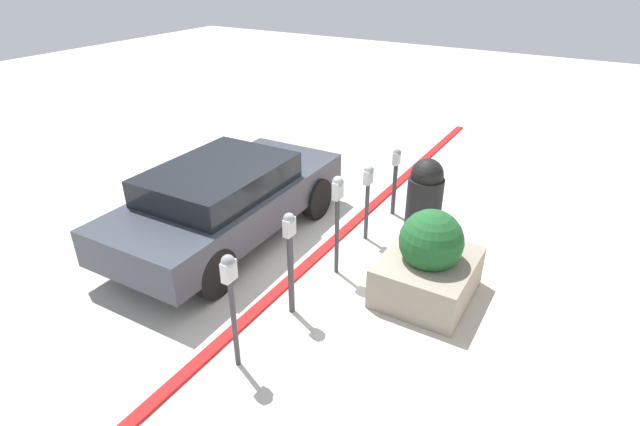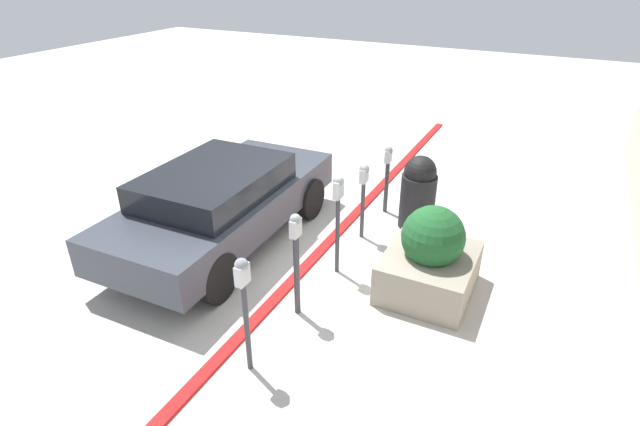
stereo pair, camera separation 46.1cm
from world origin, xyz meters
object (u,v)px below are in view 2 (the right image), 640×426
at_px(parking_meter_nearest, 244,294).
at_px(trash_bin, 418,192).
at_px(parking_meter_farthest, 387,170).
at_px(parking_meter_second, 296,252).
at_px(parking_meter_middle, 338,205).
at_px(parking_meter_fourth, 364,186).
at_px(planter_box, 430,259).
at_px(parked_car_front, 222,201).

relative_size(parking_meter_nearest, trash_bin, 1.15).
height_order(parking_meter_farthest, trash_bin, trash_bin).
bearing_deg(parking_meter_second, parking_meter_middle, -3.06).
distance_m(parking_meter_second, parking_meter_fourth, 2.21).
xyz_separation_m(parking_meter_second, trash_bin, (2.98, -0.69, -0.29)).
bearing_deg(parking_meter_middle, trash_bin, -18.51).
xyz_separation_m(parking_meter_middle, parking_meter_farthest, (2.16, 0.03, -0.29)).
distance_m(planter_box, trash_bin, 1.88).
relative_size(parked_car_front, trash_bin, 3.39).
relative_size(parking_meter_second, trash_bin, 1.14).
relative_size(parking_meter_fourth, planter_box, 0.95).
xyz_separation_m(parking_meter_second, parked_car_front, (1.06, 1.95, -0.20)).
relative_size(planter_box, parked_car_front, 0.31).
relative_size(parking_meter_second, parking_meter_fourth, 1.12).
distance_m(parking_meter_fourth, parking_meter_farthest, 1.06).
height_order(parking_meter_fourth, planter_box, parking_meter_fourth).
xyz_separation_m(parking_meter_fourth, trash_bin, (0.77, -0.69, -0.29)).
bearing_deg(parking_meter_fourth, trash_bin, -41.90).
bearing_deg(parking_meter_second, parked_car_front, 61.46).
distance_m(parking_meter_nearest, parked_car_front, 2.94).
relative_size(parking_meter_middle, parked_car_front, 0.36).
height_order(parking_meter_middle, parked_car_front, parking_meter_middle).
height_order(parking_meter_second, parking_meter_farthest, parking_meter_second).
distance_m(parking_meter_nearest, parking_meter_fourth, 3.34).
xyz_separation_m(parking_meter_second, parking_meter_farthest, (3.26, -0.03, -0.11)).
bearing_deg(parking_meter_second, trash_bin, -13.00).
relative_size(parking_meter_nearest, parked_car_front, 0.34).
bearing_deg(parking_meter_middle, parking_meter_fourth, 3.21).
distance_m(parking_meter_middle, parked_car_front, 2.05).
height_order(parking_meter_farthest, parked_car_front, parked_car_front).
bearing_deg(trash_bin, parking_meter_fourth, 138.10).
height_order(planter_box, parked_car_front, parked_car_front).
bearing_deg(parking_meter_farthest, parking_meter_nearest, 179.60).
distance_m(parking_meter_second, trash_bin, 3.08).
distance_m(parking_meter_fourth, planter_box, 1.75).
xyz_separation_m(parking_meter_middle, planter_box, (0.15, -1.34, -0.59)).
bearing_deg(parked_car_front, parking_meter_middle, -90.04).
distance_m(parking_meter_second, planter_box, 1.92).
bearing_deg(parking_meter_farthest, planter_box, -145.75).
bearing_deg(parking_meter_fourth, parked_car_front, 120.56).
bearing_deg(parking_meter_second, planter_box, -48.13).
bearing_deg(parking_meter_fourth, parking_meter_nearest, 180.00).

